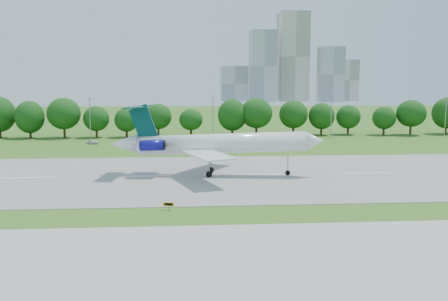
% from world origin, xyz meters
% --- Properties ---
extents(ground, '(600.00, 600.00, 0.00)m').
position_xyz_m(ground, '(0.00, 0.00, 0.00)').
color(ground, '#37641A').
rests_on(ground, ground).
extents(runway, '(400.00, 45.00, 0.08)m').
position_xyz_m(runway, '(0.00, 25.00, 0.04)').
color(runway, gray).
rests_on(runway, ground).
extents(taxiway, '(400.00, 23.00, 0.08)m').
position_xyz_m(taxiway, '(0.00, -18.00, 0.04)').
color(taxiway, '#ADADA8').
rests_on(taxiway, ground).
extents(tree_line, '(288.40, 8.40, 10.40)m').
position_xyz_m(tree_line, '(0.00, 92.00, 6.19)').
color(tree_line, '#382314').
rests_on(tree_line, ground).
extents(light_poles, '(175.90, 0.25, 12.19)m').
position_xyz_m(light_poles, '(-2.50, 82.00, 6.34)').
color(light_poles, gray).
rests_on(light_poles, ground).
extents(skyline, '(127.00, 52.00, 80.00)m').
position_xyz_m(skyline, '(100.16, 390.61, 30.46)').
color(skyline, '#B2B2B7').
rests_on(skyline, ground).
extents(airliner, '(37.66, 27.23, 12.65)m').
position_xyz_m(airliner, '(11.56, 25.24, 5.84)').
color(airliner, white).
rests_on(airliner, ground).
extents(taxi_sign_centre, '(1.46, 0.54, 1.03)m').
position_xyz_m(taxi_sign_centre, '(4.91, 1.15, 0.76)').
color(taxi_sign_centre, gray).
rests_on(taxi_sign_centre, ground).
extents(service_vehicle_b, '(3.50, 2.21, 1.11)m').
position_xyz_m(service_vehicle_b, '(-18.02, 73.95, 0.56)').
color(service_vehicle_b, silver).
rests_on(service_vehicle_b, ground).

